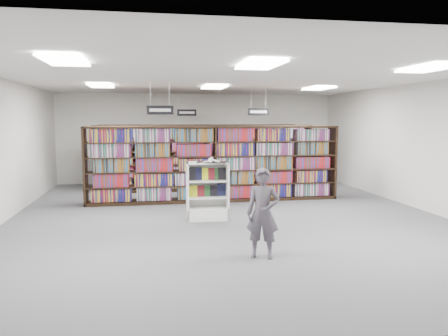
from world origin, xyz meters
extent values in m
plane|color=#4C4C50|center=(0.00, 0.00, 0.00)|extent=(12.00, 12.00, 0.00)
cube|color=silver|center=(0.00, 0.00, 3.20)|extent=(10.00, 12.00, 0.10)
cube|color=silver|center=(0.00, 6.00, 1.60)|extent=(10.00, 0.10, 3.20)
cube|color=silver|center=(0.00, -6.00, 1.60)|extent=(10.00, 0.10, 3.20)
cube|color=silver|center=(5.00, 0.00, 1.60)|extent=(0.10, 12.00, 3.20)
cube|color=black|center=(0.00, 2.00, 1.05)|extent=(7.00, 0.60, 2.10)
cube|color=maroon|center=(0.00, 2.00, 1.05)|extent=(6.88, 0.42, 1.98)
cube|color=black|center=(0.00, 4.00, 1.05)|extent=(7.00, 0.60, 2.10)
cube|color=maroon|center=(0.00, 4.00, 1.05)|extent=(6.88, 0.42, 1.98)
cube|color=black|center=(0.00, 5.70, 1.05)|extent=(7.00, 0.60, 2.10)
cube|color=maroon|center=(0.00, 5.70, 1.05)|extent=(6.88, 0.42, 1.98)
cylinder|color=#B2B2B7|center=(-1.73, 1.00, 2.91)|extent=(0.01, 0.01, 0.58)
cylinder|color=#B2B2B7|center=(-1.27, 1.00, 2.91)|extent=(0.01, 0.01, 0.58)
cube|color=black|center=(-1.50, 1.00, 2.51)|extent=(0.65, 0.02, 0.22)
cube|color=silver|center=(-1.50, 0.99, 2.51)|extent=(0.52, 0.00, 0.08)
cylinder|color=#B2B2B7|center=(1.27, 3.00, 2.91)|extent=(0.01, 0.01, 0.58)
cylinder|color=#B2B2B7|center=(1.73, 3.00, 2.91)|extent=(0.01, 0.01, 0.58)
cube|color=black|center=(1.50, 3.00, 2.51)|extent=(0.65, 0.02, 0.22)
cube|color=silver|center=(1.50, 2.99, 2.51)|extent=(0.52, 0.00, 0.08)
cylinder|color=#B2B2B7|center=(-0.73, 5.00, 2.91)|extent=(0.01, 0.01, 0.58)
cylinder|color=#B2B2B7|center=(-0.27, 5.00, 2.91)|extent=(0.01, 0.01, 0.58)
cube|color=black|center=(-0.50, 5.00, 2.51)|extent=(0.65, 0.02, 0.22)
cube|color=silver|center=(-0.50, 4.99, 2.51)|extent=(0.52, 0.00, 0.08)
cube|color=white|center=(-3.00, -3.00, 3.16)|extent=(0.60, 1.20, 0.04)
cube|color=white|center=(0.00, -3.00, 3.16)|extent=(0.60, 1.20, 0.04)
cube|color=white|center=(3.00, -3.00, 3.16)|extent=(0.60, 1.20, 0.04)
cube|color=white|center=(-3.00, 2.00, 3.16)|extent=(0.60, 1.20, 0.04)
cube|color=white|center=(0.00, 2.00, 3.16)|extent=(0.60, 1.20, 0.04)
cube|color=white|center=(3.00, 2.00, 3.16)|extent=(0.60, 1.20, 0.04)
cube|color=white|center=(-0.49, -0.22, 0.14)|extent=(0.96, 0.50, 0.28)
cube|color=white|center=(-0.95, -0.21, 0.66)|extent=(0.05, 0.47, 1.32)
cube|color=white|center=(-0.04, -0.23, 0.66)|extent=(0.05, 0.47, 1.32)
cube|color=white|center=(-0.49, 0.00, 0.66)|extent=(0.95, 0.05, 1.32)
cube|color=white|center=(-0.49, -0.22, 1.31)|extent=(0.96, 0.50, 0.03)
cube|color=white|center=(-0.49, -0.22, 0.52)|extent=(0.88, 0.45, 0.02)
cube|color=white|center=(-0.49, -0.22, 0.90)|extent=(0.88, 0.45, 0.02)
cube|color=black|center=(-0.85, -0.16, 1.05)|extent=(0.19, 0.07, 0.29)
cube|color=black|center=(-0.71, -0.16, 1.05)|extent=(0.19, 0.07, 0.29)
cube|color=#E7F21C|center=(-0.56, -0.17, 1.05)|extent=(0.19, 0.07, 0.29)
cube|color=maroon|center=(-0.42, -0.17, 1.05)|extent=(0.19, 0.07, 0.29)
cube|color=#1E5021|center=(-0.28, -0.18, 1.05)|extent=(0.19, 0.07, 0.29)
cube|color=black|center=(-0.14, -0.18, 1.05)|extent=(0.19, 0.07, 0.29)
cube|color=#E7F21C|center=(-0.83, -0.16, 0.67)|extent=(0.21, 0.06, 0.27)
cube|color=maroon|center=(-0.66, -0.17, 0.67)|extent=(0.21, 0.06, 0.27)
cube|color=#1E5021|center=(-0.49, -0.17, 0.67)|extent=(0.21, 0.06, 0.27)
cube|color=black|center=(-0.33, -0.17, 0.67)|extent=(0.21, 0.06, 0.27)
cube|color=black|center=(-0.16, -0.18, 0.67)|extent=(0.21, 0.06, 0.27)
cube|color=black|center=(-0.41, -0.30, 1.33)|extent=(0.71, 0.50, 0.02)
cube|color=white|center=(-0.56, -0.30, 1.34)|extent=(0.35, 0.40, 0.06)
cube|color=white|center=(-0.25, -0.30, 1.34)|extent=(0.35, 0.40, 0.08)
cylinder|color=white|center=(-0.43, -0.30, 1.38)|extent=(0.16, 0.35, 0.10)
imported|color=#4F4954|center=(0.05, -3.10, 0.75)|extent=(0.64, 0.54, 1.50)
camera|label=1|loc=(-1.78, -9.94, 2.29)|focal=35.00mm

